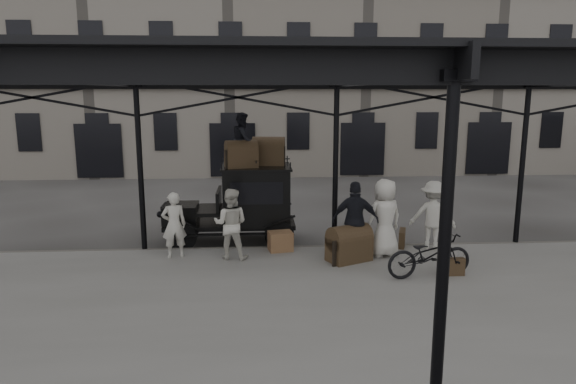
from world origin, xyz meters
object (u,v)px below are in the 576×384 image
at_px(porter_official, 355,221).
at_px(bicycle, 429,255).
at_px(taxi, 245,201).
at_px(porter_left, 174,225).
at_px(steamer_trunk_roof_near, 241,156).
at_px(steamer_trunk_platform, 349,246).

distance_m(porter_official, bicycle, 2.00).
xyz_separation_m(taxi, porter_left, (-1.72, -1.69, -0.23)).
bearing_deg(taxi, bicycle, -39.96).
distance_m(bicycle, steamer_trunk_roof_near, 5.57).
relative_size(porter_left, steamer_trunk_platform, 1.63).
relative_size(porter_official, steamer_trunk_roof_near, 2.30).
bearing_deg(taxi, porter_left, -135.51).
bearing_deg(steamer_trunk_platform, steamer_trunk_roof_near, 117.31).
height_order(porter_left, porter_official, porter_official).
distance_m(steamer_trunk_roof_near, steamer_trunk_platform, 3.83).
height_order(steamer_trunk_roof_near, steamer_trunk_platform, steamer_trunk_roof_near).
bearing_deg(porter_official, steamer_trunk_roof_near, -24.93).
relative_size(porter_left, bicycle, 0.85).
height_order(porter_official, bicycle, porter_official).
distance_m(taxi, steamer_trunk_roof_near, 1.31).
distance_m(bicycle, steamer_trunk_platform, 1.98).
height_order(taxi, bicycle, taxi).
bearing_deg(steamer_trunk_roof_near, taxi, 57.37).
bearing_deg(porter_left, steamer_trunk_platform, 157.31).
height_order(porter_left, steamer_trunk_roof_near, steamer_trunk_roof_near).
distance_m(taxi, steamer_trunk_platform, 3.45).
bearing_deg(porter_left, porter_official, 159.48).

